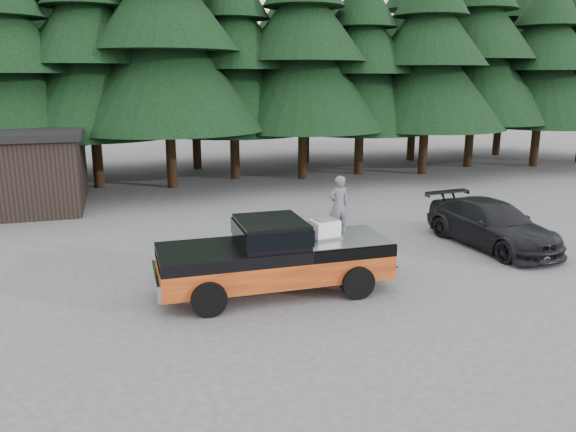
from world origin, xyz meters
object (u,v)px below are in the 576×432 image
object	(u,v)px
air_compressor	(325,229)
man_on_bed	(339,205)
parked_car	(492,224)
pickup_truck	(275,267)

from	to	relation	value
air_compressor	man_on_bed	world-z (taller)	man_on_bed
man_on_bed	parked_car	size ratio (longest dim) A/B	0.31
air_compressor	parked_car	distance (m)	6.78
pickup_truck	air_compressor	distance (m)	1.61
air_compressor	pickup_truck	bearing A→B (deg)	172.07
pickup_truck	parked_car	distance (m)	8.03
parked_car	man_on_bed	bearing A→B (deg)	-170.92
pickup_truck	man_on_bed	size ratio (longest dim) A/B	3.86
pickup_truck	air_compressor	xyz separation A→B (m)	(1.34, 0.01, 0.89)
pickup_truck	man_on_bed	bearing A→B (deg)	9.30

